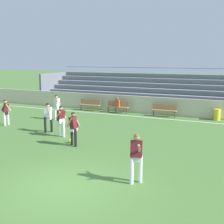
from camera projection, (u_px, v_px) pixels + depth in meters
name	position (u px, v px, depth m)	size (l,w,h in m)	color
ground_plane	(66.00, 187.00, 9.44)	(160.00, 160.00, 0.00)	#477033
field_line_sideline	(162.00, 119.00, 20.25)	(44.00, 0.12, 0.01)	white
sideline_wall	(168.00, 106.00, 21.46)	(48.00, 0.16, 1.30)	beige
bleacher_stand	(150.00, 90.00, 25.12)	(20.02, 4.75, 3.32)	#9EA3AD
bench_near_wall_gap	(90.00, 104.00, 23.44)	(1.80, 0.40, 0.90)	#99754C
bench_far_right	(118.00, 106.00, 22.45)	(1.80, 0.40, 0.90)	#99754C
bench_near_bin	(164.00, 109.00, 20.96)	(1.80, 0.40, 0.90)	#99754C
trash_bin	(217.00, 115.00, 19.72)	(0.46, 0.46, 0.76)	yellow
spectator_seated	(117.00, 104.00, 22.32)	(0.36, 0.42, 1.21)	#2D2D38
player_dark_trailing_run	(73.00, 126.00, 13.78)	(0.53, 0.44, 1.64)	black
player_dark_on_ball	(61.00, 118.00, 15.44)	(0.47, 0.60, 1.66)	white
player_white_wide_right	(48.00, 115.00, 16.35)	(0.44, 0.56, 1.67)	black
player_dark_pressing_high	(6.00, 110.00, 18.12)	(0.65, 0.52, 1.62)	white
player_white_challenging	(57.00, 105.00, 19.76)	(0.56, 0.46, 1.71)	white
player_dark_deep_cover	(136.00, 154.00, 9.59)	(0.47, 0.70, 1.70)	white
soccer_ball	(70.00, 141.00, 14.37)	(0.22, 0.22, 0.22)	yellow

